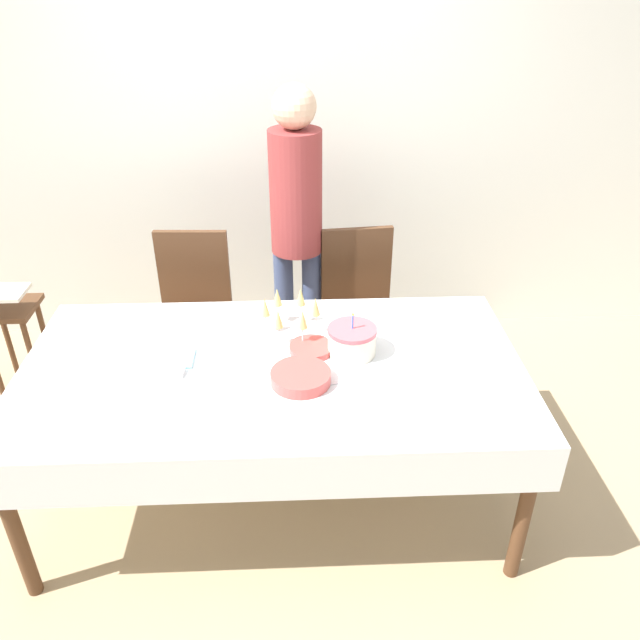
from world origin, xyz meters
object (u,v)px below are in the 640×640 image
object	(u,v)px
plate_stack_main	(301,377)
champagne_tray	(290,318)
dining_chair_far_left	(194,311)
plate_stack_dessert	(311,348)
person_standing	(296,214)
high_chair	(10,321)
dining_chair_far_right	(359,307)
birthday_cake	(352,341)

from	to	relation	value
plate_stack_main	champagne_tray	bearing A→B (deg)	96.26
dining_chair_far_left	plate_stack_dessert	distance (m)	1.04
champagne_tray	person_standing	bearing A→B (deg)	86.90
dining_chair_far_left	high_chair	xyz separation A→B (m)	(-1.03, 0.01, -0.04)
dining_chair_far_left	plate_stack_main	bearing A→B (deg)	-60.00
dining_chair_far_right	champagne_tray	size ratio (longest dim) A/B	2.95
plate_stack_dessert	high_chair	xyz separation A→B (m)	(-1.66, 0.79, -0.29)
dining_chair_far_left	birthday_cake	xyz separation A→B (m)	(0.81, -0.81, 0.29)
champagne_tray	dining_chair_far_right	bearing A→B (deg)	58.86
dining_chair_far_left	champagne_tray	world-z (taller)	dining_chair_far_left
dining_chair_far_left	plate_stack_dessert	world-z (taller)	dining_chair_far_left
dining_chair_far_left	person_standing	xyz separation A→B (m)	(0.59, 0.12, 0.51)
high_chair	dining_chair_far_right	bearing A→B (deg)	-0.26
plate_stack_dessert	dining_chair_far_left	bearing A→B (deg)	128.92
plate_stack_main	plate_stack_dessert	world-z (taller)	plate_stack_main
dining_chair_far_right	champagne_tray	world-z (taller)	dining_chair_far_right
dining_chair_far_left	birthday_cake	distance (m)	1.18
birthday_cake	champagne_tray	bearing A→B (deg)	147.45
dining_chair_far_right	plate_stack_main	bearing A→B (deg)	-108.74
birthday_cake	plate_stack_dessert	xyz separation A→B (m)	(-0.18, 0.02, -0.05)
dining_chair_far_right	high_chair	bearing A→B (deg)	179.74
dining_chair_far_left	birthday_cake	world-z (taller)	dining_chair_far_left
dining_chair_far_right	champagne_tray	distance (m)	0.81
champagne_tray	person_standing	world-z (taller)	person_standing
dining_chair_far_right	champagne_tray	xyz separation A→B (m)	(-0.38, -0.64, 0.31)
champagne_tray	dining_chair_far_left	bearing A→B (deg)	130.47
plate_stack_main	birthday_cake	bearing A→B (deg)	42.39
champagne_tray	high_chair	xyz separation A→B (m)	(-1.57, 0.65, -0.35)
champagne_tray	high_chair	bearing A→B (deg)	157.68
dining_chair_far_right	plate_stack_dessert	distance (m)	0.87
birthday_cake	plate_stack_main	xyz separation A→B (m)	(-0.23, -0.21, -0.04)
champagne_tray	person_standing	distance (m)	0.79
dining_chair_far_right	person_standing	xyz separation A→B (m)	(-0.34, 0.12, 0.51)
person_standing	champagne_tray	bearing A→B (deg)	-93.10
birthday_cake	champagne_tray	distance (m)	0.32
birthday_cake	person_standing	distance (m)	0.98
birthday_cake	champagne_tray	xyz separation A→B (m)	(-0.27, 0.17, 0.02)
dining_chair_far_left	birthday_cake	bearing A→B (deg)	-44.90
plate_stack_dessert	person_standing	distance (m)	0.95
birthday_cake	plate_stack_main	world-z (taller)	birthday_cake
champagne_tray	high_chair	world-z (taller)	champagne_tray
dining_chair_far_left	high_chair	world-z (taller)	dining_chair_far_left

